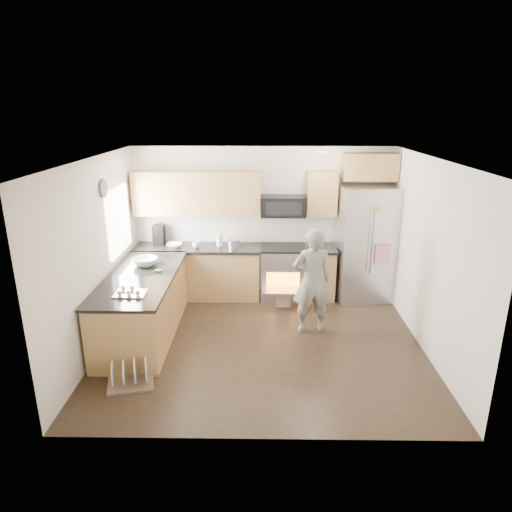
{
  "coord_description": "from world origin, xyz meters",
  "views": [
    {
      "loc": [
        0.0,
        -5.84,
        3.22
      ],
      "look_at": [
        -0.09,
        0.5,
        1.15
      ],
      "focal_mm": 32.0,
      "sensor_mm": 36.0,
      "label": 1
    }
  ],
  "objects_px": {
    "refrigerator": "(365,243)",
    "person": "(312,281)",
    "dish_rack": "(130,378)",
    "stove_range": "(282,261)"
  },
  "relations": [
    {
      "from": "refrigerator",
      "to": "stove_range",
      "type": "bearing_deg",
      "value": 173.48
    },
    {
      "from": "refrigerator",
      "to": "person",
      "type": "xyz_separation_m",
      "value": [
        -1.04,
        -1.3,
        -0.19
      ]
    },
    {
      "from": "dish_rack",
      "to": "person",
      "type": "bearing_deg",
      "value": 32.08
    },
    {
      "from": "refrigerator",
      "to": "dish_rack",
      "type": "bearing_deg",
      "value": -147.45
    },
    {
      "from": "person",
      "to": "refrigerator",
      "type": "bearing_deg",
      "value": -136.43
    },
    {
      "from": "person",
      "to": "dish_rack",
      "type": "xyz_separation_m",
      "value": [
        -2.33,
        -1.46,
        -0.71
      ]
    },
    {
      "from": "refrigerator",
      "to": "dish_rack",
      "type": "height_order",
      "value": "refrigerator"
    },
    {
      "from": "stove_range",
      "to": "dish_rack",
      "type": "distance_m",
      "value": 3.43
    },
    {
      "from": "refrigerator",
      "to": "person",
      "type": "bearing_deg",
      "value": -135.36
    },
    {
      "from": "person",
      "to": "dish_rack",
      "type": "height_order",
      "value": "person"
    }
  ]
}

